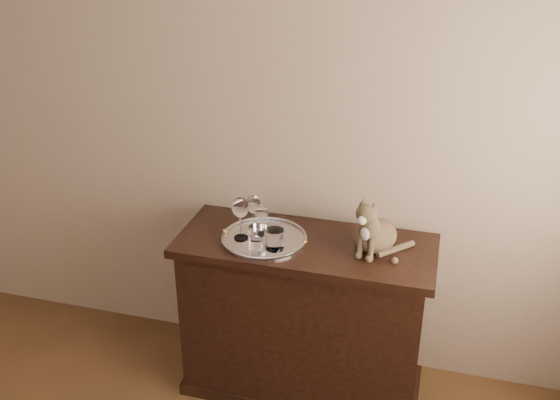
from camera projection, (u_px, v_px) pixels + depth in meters
The scene contains 9 objects.
wall_back at pixel (204, 109), 3.08m from camera, with size 4.00×0.10×2.70m, color tan.
sideboard at pixel (304, 317), 3.07m from camera, with size 1.20×0.50×0.85m, color black, non-canonical shape.
tray at pixel (264, 239), 2.90m from camera, with size 0.40×0.40×0.01m, color silver.
wine_glass_a at pixel (254, 214), 2.92m from camera, with size 0.07×0.07×0.19m, color white, non-canonical shape.
wine_glass_c at pixel (241, 218), 2.86m from camera, with size 0.08×0.08×0.21m, color silver, non-canonical shape.
wine_glass_d at pixel (262, 220), 2.88m from camera, with size 0.06×0.06×0.17m, color silver, non-canonical shape.
tumbler_a at pixel (275, 239), 2.79m from camera, with size 0.08×0.08×0.10m, color silver.
tumbler_b at pixel (258, 237), 2.82m from camera, with size 0.08×0.08×0.09m, color white.
cat at pixel (376, 221), 2.77m from camera, with size 0.29×0.27×0.29m, color #4F3C2F, non-canonical shape.
Camera 1 is at (1.16, -0.52, 2.27)m, focal length 40.00 mm.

